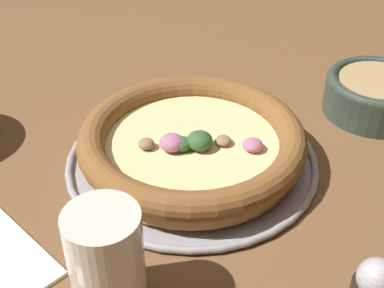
{
  "coord_description": "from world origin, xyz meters",
  "views": [
    {
      "loc": [
        -0.42,
        0.28,
        0.39
      ],
      "look_at": [
        0.0,
        0.0,
        0.03
      ],
      "focal_mm": 50.0,
      "sensor_mm": 36.0,
      "label": 1
    }
  ],
  "objects_px": {
    "bowl_near": "(376,93)",
    "drinking_cup": "(106,261)",
    "pizza": "(192,142)",
    "pizza_tray": "(192,160)"
  },
  "relations": [
    {
      "from": "pizza_tray",
      "to": "bowl_near",
      "type": "height_order",
      "value": "bowl_near"
    },
    {
      "from": "bowl_near",
      "to": "drinking_cup",
      "type": "bearing_deg",
      "value": 101.12
    },
    {
      "from": "bowl_near",
      "to": "drinking_cup",
      "type": "height_order",
      "value": "drinking_cup"
    },
    {
      "from": "drinking_cup",
      "to": "pizza_tray",
      "type": "bearing_deg",
      "value": -53.36
    },
    {
      "from": "bowl_near",
      "to": "drinking_cup",
      "type": "xyz_separation_m",
      "value": [
        -0.09,
        0.44,
        0.02
      ]
    },
    {
      "from": "bowl_near",
      "to": "pizza_tray",
      "type": "bearing_deg",
      "value": 81.68
    },
    {
      "from": "pizza",
      "to": "drinking_cup",
      "type": "relative_size",
      "value": 2.58
    },
    {
      "from": "pizza_tray",
      "to": "pizza",
      "type": "bearing_deg",
      "value": 160.51
    },
    {
      "from": "pizza_tray",
      "to": "drinking_cup",
      "type": "xyz_separation_m",
      "value": [
        -0.13,
        0.17,
        0.05
      ]
    },
    {
      "from": "bowl_near",
      "to": "drinking_cup",
      "type": "relative_size",
      "value": 1.32
    }
  ]
}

